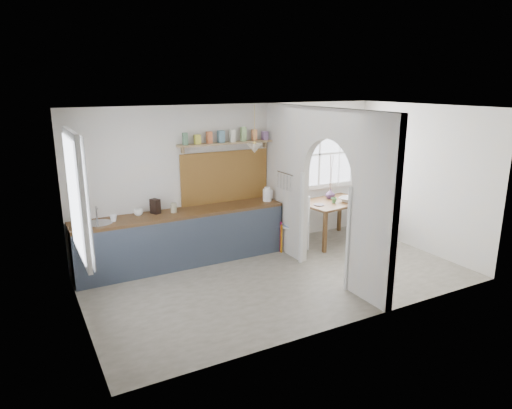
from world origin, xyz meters
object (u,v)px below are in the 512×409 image
dining_table (333,221)px  chair_left (292,224)px  chair_right (369,214)px  kettle (267,194)px  vase (330,194)px

dining_table → chair_left: 0.96m
dining_table → chair_right: 0.90m
dining_table → chair_left: chair_left is taller
kettle → dining_table: bearing=-8.3°
chair_left → kettle: 0.70m
chair_right → kettle: (-2.20, 0.24, 0.62)m
dining_table → chair_left: (-0.96, -0.05, 0.11)m
dining_table → vase: vase is taller
vase → dining_table: bearing=-108.3°
dining_table → chair_left: bearing=174.5°
chair_left → kettle: size_ratio=3.96×
chair_left → vase: 1.12m
chair_left → chair_right: (1.86, 0.05, -0.09)m
chair_left → chair_right: 1.86m
chair_left → vase: chair_left is taller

